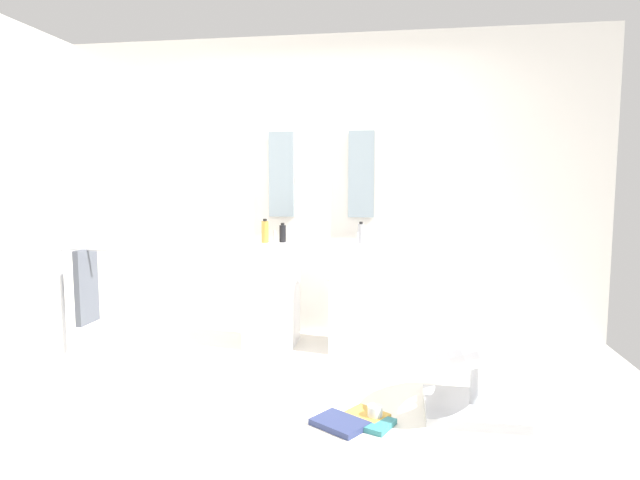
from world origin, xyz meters
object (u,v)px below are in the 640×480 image
at_px(lounge_chair, 475,355).
at_px(coffee_mug, 375,413).
at_px(soap_bottle_black, 283,233).
at_px(magazine_ochre, 367,415).
at_px(pedestal_sink_left, 272,291).
at_px(magazine_teal, 368,422).
at_px(towel_rack, 83,289).
at_px(soap_bottle_grey, 361,233).
at_px(pedestal_sink_right, 357,294).
at_px(magazine_navy, 340,423).
at_px(soap_bottle_amber, 265,232).

relative_size(lounge_chair, coffee_mug, 12.28).
bearing_deg(lounge_chair, soap_bottle_black, 138.42).
height_order(lounge_chair, soap_bottle_black, soap_bottle_black).
bearing_deg(magazine_ochre, coffee_mug, -1.42).
height_order(pedestal_sink_left, magazine_teal, pedestal_sink_left).
xyz_separation_m(towel_rack, magazine_ochre, (1.92, -0.31, -0.60)).
bearing_deg(soap_bottle_grey, magazine_ochre, -84.04).
bearing_deg(magazine_teal, pedestal_sink_right, 121.74).
relative_size(pedestal_sink_left, pedestal_sink_right, 1.00).
height_order(magazine_navy, magazine_ochre, magazine_navy).
xyz_separation_m(pedestal_sink_right, magazine_teal, (0.18, -1.38, -0.42)).
distance_m(coffee_mug, soap_bottle_grey, 1.71).
bearing_deg(soap_bottle_grey, soap_bottle_amber, -176.18).
distance_m(magazine_navy, magazine_ochre, 0.19).
relative_size(magazine_ochre, soap_bottle_amber, 1.10).
bearing_deg(magazine_navy, lounge_chair, 55.80).
bearing_deg(magazine_ochre, magazine_teal, -50.17).
height_order(pedestal_sink_left, soap_bottle_black, soap_bottle_black).
distance_m(pedestal_sink_left, magazine_teal, 1.69).
height_order(magazine_navy, soap_bottle_grey, soap_bottle_grey).
relative_size(towel_rack, magazine_navy, 3.34).
bearing_deg(soap_bottle_amber, magazine_teal, -56.88).
height_order(magazine_teal, magazine_ochre, same).
height_order(pedestal_sink_right, soap_bottle_black, soap_bottle_black).
bearing_deg(magazine_ochre, towel_rack, -155.98).
xyz_separation_m(pedestal_sink_right, soap_bottle_grey, (0.02, 0.14, 0.48)).
relative_size(magazine_navy, coffee_mug, 3.19).
relative_size(towel_rack, soap_bottle_grey, 5.28).
xyz_separation_m(soap_bottle_black, soap_bottle_grey, (0.66, -0.00, 0.01)).
bearing_deg(towel_rack, soap_bottle_black, 45.17).
relative_size(pedestal_sink_right, soap_bottle_grey, 5.24).
height_order(towel_rack, magazine_ochre, towel_rack).
bearing_deg(magazine_teal, coffee_mug, 78.96).
bearing_deg(soap_bottle_grey, soap_bottle_black, 179.61).
bearing_deg(magazine_ochre, soap_bottle_grey, 129.24).
height_order(towel_rack, soap_bottle_black, soap_bottle_black).
distance_m(pedestal_sink_left, lounge_chair, 1.85).
relative_size(magazine_navy, soap_bottle_amber, 1.43).
bearing_deg(lounge_chair, soap_bottle_amber, 142.34).
relative_size(soap_bottle_black, soap_bottle_grey, 0.90).
distance_m(pedestal_sink_left, pedestal_sink_right, 0.70).
height_order(magazine_ochre, soap_bottle_black, soap_bottle_black).
bearing_deg(soap_bottle_grey, magazine_teal, -84.01).
xyz_separation_m(pedestal_sink_left, soap_bottle_grey, (0.72, 0.14, 0.48)).
relative_size(magazine_teal, soap_bottle_amber, 1.32).
height_order(coffee_mug, soap_bottle_grey, soap_bottle_grey).
bearing_deg(magazine_teal, towel_rack, -167.31).
xyz_separation_m(pedestal_sink_left, lounge_chair, (1.48, -1.11, -0.10)).
relative_size(magazine_navy, magazine_teal, 1.08).
bearing_deg(pedestal_sink_left, magazine_teal, -57.37).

